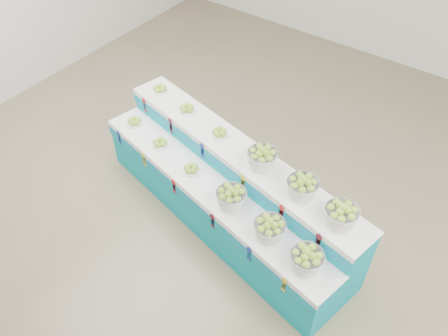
# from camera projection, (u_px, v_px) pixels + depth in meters

# --- Properties ---
(ground) EXTENTS (10.00, 10.00, 0.00)m
(ground) POSITION_uv_depth(u_px,v_px,m) (259.00, 256.00, 5.43)
(ground) COLOR #746650
(ground) RESTS_ON ground
(display_stand) EXTENTS (3.70, 1.66, 1.02)m
(display_stand) POSITION_uv_depth(u_px,v_px,m) (224.00, 190.00, 5.49)
(display_stand) COLOR #0899AC
(display_stand) RESTS_ON ground
(plate_lower_left) EXTENTS (0.25, 0.25, 0.10)m
(plate_lower_left) POSITION_uv_depth(u_px,v_px,m) (134.00, 121.00, 6.00)
(plate_lower_left) COLOR white
(plate_lower_left) RESTS_ON display_stand
(plate_lower_mid) EXTENTS (0.25, 0.25, 0.10)m
(plate_lower_mid) POSITION_uv_depth(u_px,v_px,m) (160.00, 142.00, 5.70)
(plate_lower_mid) COLOR white
(plate_lower_mid) RESTS_ON display_stand
(plate_lower_right) EXTENTS (0.25, 0.25, 0.10)m
(plate_lower_right) POSITION_uv_depth(u_px,v_px,m) (191.00, 168.00, 5.38)
(plate_lower_right) COLOR white
(plate_lower_right) RESTS_ON display_stand
(basket_lower_left) EXTENTS (0.40, 0.40, 0.24)m
(basket_lower_left) POSITION_uv_depth(u_px,v_px,m) (231.00, 197.00, 4.96)
(basket_lower_left) COLOR silver
(basket_lower_left) RESTS_ON display_stand
(basket_lower_mid) EXTENTS (0.40, 0.40, 0.24)m
(basket_lower_mid) POSITION_uv_depth(u_px,v_px,m) (269.00, 229.00, 4.66)
(basket_lower_mid) COLOR silver
(basket_lower_mid) RESTS_ON display_stand
(basket_lower_right) EXTENTS (0.40, 0.40, 0.24)m
(basket_lower_right) POSITION_uv_depth(u_px,v_px,m) (306.00, 259.00, 4.40)
(basket_lower_right) COLOR silver
(basket_lower_right) RESTS_ON display_stand
(plate_upper_left) EXTENTS (0.25, 0.25, 0.10)m
(plate_upper_left) POSITION_uv_depth(u_px,v_px,m) (160.00, 88.00, 6.00)
(plate_upper_left) COLOR white
(plate_upper_left) RESTS_ON display_stand
(plate_upper_mid) EXTENTS (0.25, 0.25, 0.10)m
(plate_upper_mid) POSITION_uv_depth(u_px,v_px,m) (187.00, 108.00, 5.70)
(plate_upper_mid) COLOR white
(plate_upper_mid) RESTS_ON display_stand
(plate_upper_right) EXTENTS (0.25, 0.25, 0.10)m
(plate_upper_right) POSITION_uv_depth(u_px,v_px,m) (220.00, 132.00, 5.38)
(plate_upper_right) COLOR white
(plate_upper_right) RESTS_ON display_stand
(basket_upper_left) EXTENTS (0.40, 0.40, 0.24)m
(basket_upper_left) POSITION_uv_depth(u_px,v_px,m) (262.00, 158.00, 4.96)
(basket_upper_left) COLOR silver
(basket_upper_left) RESTS_ON display_stand
(basket_upper_mid) EXTENTS (0.40, 0.40, 0.24)m
(basket_upper_mid) POSITION_uv_depth(u_px,v_px,m) (302.00, 187.00, 4.66)
(basket_upper_mid) COLOR silver
(basket_upper_mid) RESTS_ON display_stand
(basket_upper_right) EXTENTS (0.40, 0.40, 0.24)m
(basket_upper_right) POSITION_uv_depth(u_px,v_px,m) (341.00, 215.00, 4.40)
(basket_upper_right) COLOR silver
(basket_upper_right) RESTS_ON display_stand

